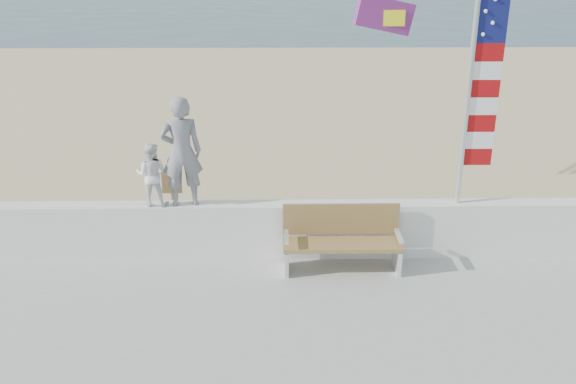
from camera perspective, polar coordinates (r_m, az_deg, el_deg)
name	(u,v)px	position (r m, az deg, el deg)	size (l,w,h in m)	color
ground	(275,334)	(8.33, -1.19, -13.16)	(220.00, 220.00, 0.00)	#284451
sand	(276,144)	(16.58, -1.13, 4.50)	(90.00, 40.00, 0.08)	tan
seawall	(275,230)	(9.79, -1.19, -3.55)	(30.00, 0.35, 0.90)	white
adult	(181,152)	(9.44, -9.94, 3.72)	(0.63, 0.41, 1.72)	gray
child	(152,174)	(9.64, -12.65, 1.61)	(0.48, 0.38, 1.00)	white
bench	(342,238)	(9.40, 5.05, -4.29)	(1.80, 0.57, 1.00)	olive
flag	(478,82)	(9.55, 17.36, 9.80)	(0.50, 0.08, 3.50)	silver
parafoil_kite	(385,15)	(10.57, 9.11, 16.05)	(1.02, 0.34, 0.69)	red
sign	(173,203)	(10.19, -10.68, -0.99)	(0.32, 0.07, 1.46)	brown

